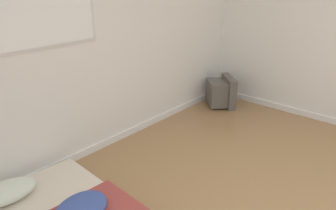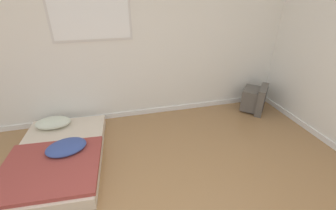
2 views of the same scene
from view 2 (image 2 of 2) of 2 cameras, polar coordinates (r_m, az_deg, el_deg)
wall_back at (r=3.76m, az=-11.25°, el=14.91°), size 7.99×0.08×2.60m
mattress_bed at (r=3.41m, az=-26.27°, el=-11.27°), size 1.24×1.82×0.30m
crt_tv at (r=4.52m, az=21.21°, el=1.45°), size 0.61×0.62×0.49m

